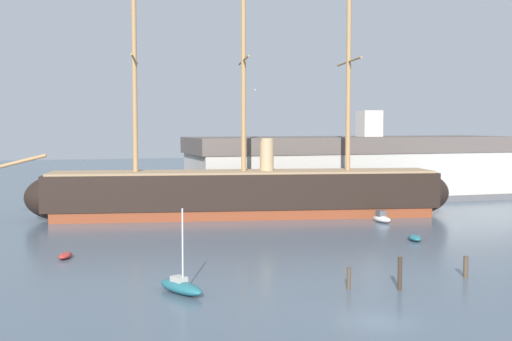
{
  "coord_description": "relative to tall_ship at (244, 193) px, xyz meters",
  "views": [
    {
      "loc": [
        -18.81,
        -35.23,
        11.63
      ],
      "look_at": [
        3.08,
        33.65,
        6.75
      ],
      "focal_mm": 47.6,
      "sensor_mm": 36.0,
      "label": 1
    }
  ],
  "objects": [
    {
      "name": "ground_plane",
      "position": [
        -5.48,
        -46.35,
        -3.08
      ],
      "size": [
        400.0,
        400.0,
        0.0
      ],
      "primitive_type": "plane",
      "color": "#4C5B6B"
    },
    {
      "name": "tall_ship",
      "position": [
        0.0,
        0.0,
        0.0
      ],
      "size": [
        58.28,
        16.53,
        28.24
      ],
      "color": "brown",
      "rests_on": "ground"
    },
    {
      "name": "sailboat_foreground_left",
      "position": [
        -15.27,
        -36.07,
        -2.58
      ],
      "size": [
        3.09,
        4.73,
        5.94
      ],
      "color": "#236670",
      "rests_on": "ground"
    },
    {
      "name": "dinghy_mid_left",
      "position": [
        -22.45,
        -20.94,
        -2.81
      ],
      "size": [
        1.71,
        2.43,
        0.53
      ],
      "color": "#B22D28",
      "rests_on": "ground"
    },
    {
      "name": "dinghy_mid_right",
      "position": [
        11.3,
        -22.17,
        -2.77
      ],
      "size": [
        1.64,
        2.73,
        0.6
      ],
      "color": "#236670",
      "rests_on": "ground"
    },
    {
      "name": "motorboat_alongside_stern",
      "position": [
        14.39,
        -9.51,
        -2.59
      ],
      "size": [
        1.53,
        3.36,
        1.39
      ],
      "color": "silver",
      "rests_on": "ground"
    },
    {
      "name": "motorboat_far_right",
      "position": [
        24.77,
        5.68,
        -2.4
      ],
      "size": [
        2.41,
        4.78,
        1.93
      ],
      "color": "#B22D28",
      "rests_on": "ground"
    },
    {
      "name": "dinghy_distant_centre",
      "position": [
        -1.64,
        16.56,
        -2.86
      ],
      "size": [
        1.89,
        1.73,
        0.42
      ],
      "color": "#1E284C",
      "rests_on": "ground"
    },
    {
      "name": "mooring_piling_nearest",
      "position": [
        6.43,
        -37.77,
        -2.26
      ],
      "size": [
        0.37,
        0.37,
        1.63
      ],
      "primitive_type": "cylinder",
      "color": "#4C3D2D",
      "rests_on": "ground"
    },
    {
      "name": "mooring_piling_left_pair",
      "position": [
        -0.36,
        -39.75,
        -1.91
      ],
      "size": [
        0.31,
        0.31,
        2.33
      ],
      "primitive_type": "cylinder",
      "color": "#382B1E",
      "rests_on": "ground"
    },
    {
      "name": "mooring_piling_right_pair",
      "position": [
        -3.68,
        -38.45,
        -2.29
      ],
      "size": [
        0.29,
        0.29,
        1.57
      ],
      "primitive_type": "cylinder",
      "color": "#4C3D2D",
      "rests_on": "ground"
    },
    {
      "name": "dockside_warehouse_right",
      "position": [
        22.13,
        15.06,
        1.76
      ],
      "size": [
        55.38,
        17.55,
        13.88
      ],
      "color": "#565659",
      "rests_on": "ground"
    },
    {
      "name": "seagull_in_flight",
      "position": [
        -1.91,
        -10.53,
        12.35
      ],
      "size": [
        0.83,
        0.84,
        0.13
      ],
      "color": "silver"
    }
  ]
}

